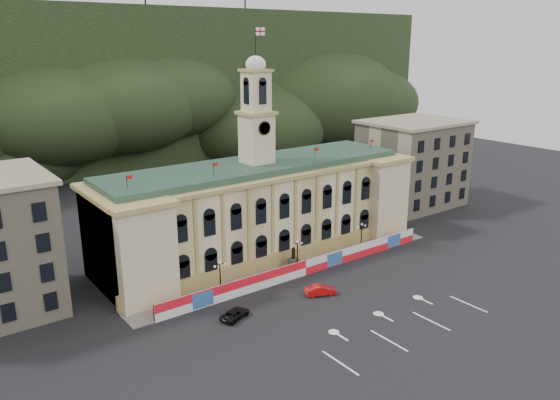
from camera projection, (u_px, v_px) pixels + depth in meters
ground at (376, 312)px, 73.16m from camera, size 260.00×260.00×0.00m
lane_markings at (404, 327)px, 69.31m from camera, size 26.00×10.00×0.02m
hill_ridge at (78, 95)px, 161.66m from camera, size 230.00×80.00×64.00m
city_hall at (259, 208)px, 92.23m from camera, size 56.20×17.60×37.10m
side_building_right at (412, 163)px, 118.96m from camera, size 21.00×17.00×18.60m
hoarding_fence at (305, 267)px, 84.45m from camera, size 50.00×0.44×2.50m
pavement at (294, 269)px, 86.81m from camera, size 56.00×5.50×0.16m
statue at (293, 262)px, 86.69m from camera, size 1.40×1.40×3.72m
lamp_left at (220, 275)px, 77.38m from camera, size 1.96×0.44×5.15m
lamp_center at (297, 253)px, 85.39m from camera, size 1.96×0.44×5.15m
lamp_right at (361, 235)px, 93.40m from camera, size 1.96×0.44×5.15m
red_sedan at (321, 290)px, 77.91m from camera, size 4.84×5.64×1.48m
black_suv at (235, 314)px, 71.42m from camera, size 5.00×5.87×1.26m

